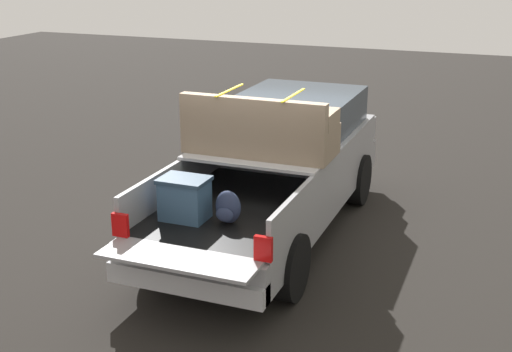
# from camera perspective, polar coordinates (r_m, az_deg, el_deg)

# --- Properties ---
(ground_plane) EXTENTS (40.00, 40.00, 0.00)m
(ground_plane) POSITION_cam_1_polar(r_m,az_deg,el_deg) (10.13, 1.25, -4.89)
(ground_plane) COLOR black
(pickup_truck) EXTENTS (6.05, 2.06, 2.23)m
(pickup_truck) POSITION_cam_1_polar(r_m,az_deg,el_deg) (10.12, 2.02, 0.98)
(pickup_truck) COLOR gray
(pickup_truck) RESTS_ON ground_plane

